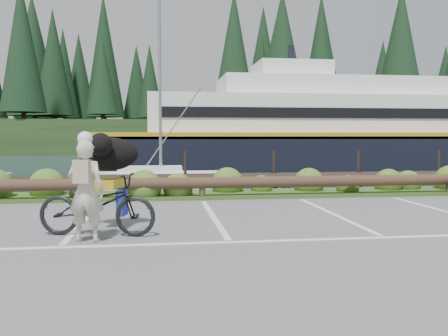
# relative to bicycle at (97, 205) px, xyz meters

# --- Properties ---
(ground) EXTENTS (72.00, 72.00, 0.00)m
(ground) POSITION_rel_bicycle_xyz_m (2.15, -0.41, -0.53)
(ground) COLOR #58595B
(harbor_backdrop) EXTENTS (170.00, 160.00, 30.00)m
(harbor_backdrop) POSITION_rel_bicycle_xyz_m (2.54, 78.11, -0.53)
(harbor_backdrop) COLOR #182F3A
(harbor_backdrop) RESTS_ON ground
(vegetation_strip) EXTENTS (34.00, 1.60, 0.10)m
(vegetation_strip) POSITION_rel_bicycle_xyz_m (2.15, 4.89, -0.48)
(vegetation_strip) COLOR #3D5B21
(vegetation_strip) RESTS_ON ground
(log_rail) EXTENTS (32.00, 0.30, 0.60)m
(log_rail) POSITION_rel_bicycle_xyz_m (2.15, 4.19, -0.53)
(log_rail) COLOR #443021
(log_rail) RESTS_ON ground
(bicycle) EXTENTS (2.12, 1.13, 1.06)m
(bicycle) POSITION_rel_bicycle_xyz_m (0.00, 0.00, 0.00)
(bicycle) COLOR black
(bicycle) RESTS_ON ground
(cyclist) EXTENTS (0.66, 0.51, 1.63)m
(cyclist) POSITION_rel_bicycle_xyz_m (-0.10, -0.46, 0.28)
(cyclist) COLOR beige
(cyclist) RESTS_ON ground
(dog) EXTENTS (0.73, 1.14, 0.61)m
(dog) POSITION_rel_bicycle_xyz_m (0.14, 0.63, 0.83)
(dog) COLOR black
(dog) RESTS_ON bicycle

